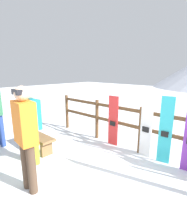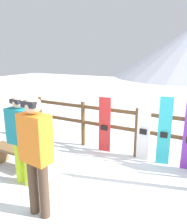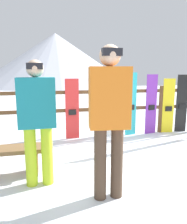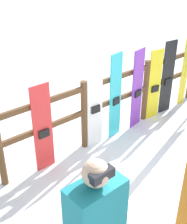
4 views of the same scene
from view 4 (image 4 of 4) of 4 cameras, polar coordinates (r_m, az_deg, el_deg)
The scene contains 9 objects.
ground_plane at distance 4.34m, azimuth 13.97°, elevation -16.69°, with size 40.00×40.00×0.00m, color white.
fence at distance 4.91m, azimuth -1.74°, elevation 0.54°, with size 5.86×0.10×1.18m.
snowboard_red at distance 4.50m, azimuth -9.25°, elevation -3.10°, with size 0.31×0.06×1.37m.
snowboard_white at distance 4.94m, azimuth 0.22°, elevation 1.32°, with size 0.29×0.07×1.50m.
snowboard_cyan at distance 5.21m, azimuth 4.03°, elevation 2.80°, with size 0.28×0.08×1.50m.
snowboard_purple at distance 5.57m, azimuth 8.01°, elevation 4.10°, with size 0.31×0.10×1.46m.
snowboard_yellow at distance 5.91m, azimuth 11.06°, elevation 4.83°, with size 0.30×0.08×1.35m.
snowboard_black_stripe at distance 6.17m, azimuth 13.38°, elevation 6.09°, with size 0.29×0.08×1.45m.
ski_pair_yellow at distance 6.53m, azimuth 16.56°, elevation 8.60°, with size 0.20×0.02×1.78m.
Camera 4 is at (-2.63, -1.61, 3.05)m, focal length 50.00 mm.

